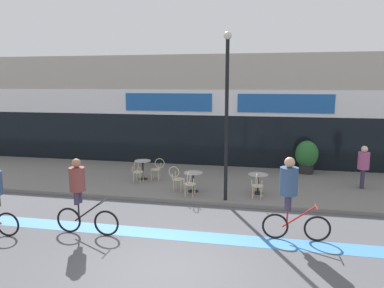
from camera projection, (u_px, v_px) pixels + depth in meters
The scene contains 17 objects.
ground_plane at pixel (170, 270), 8.18m from camera, with size 120.00×120.00×0.00m, color #4C4C51.
sidewalk_slab at pixel (216, 182), 15.17m from camera, with size 40.00×5.50×0.12m, color slate.
storefront_facade at pixel (229, 110), 19.30m from camera, with size 40.00×4.06×5.35m.
bike_lane_stripe at pixel (188, 236), 10.00m from camera, with size 36.00×0.70×0.01m, color #3D7AB7.
bistro_table_0 at pixel (143, 166), 15.32m from camera, with size 0.67×0.67×0.78m.
bistro_table_1 at pixel (193, 178), 13.57m from camera, with size 0.69×0.69×0.72m.
bistro_table_2 at pixel (258, 180), 13.35m from camera, with size 0.70×0.70×0.71m.
cafe_chair_0_near at pixel (137, 170), 14.73m from camera, with size 0.44×0.59×0.90m.
cafe_chair_0_side at pixel (157, 167), 15.21m from camera, with size 0.58×0.41×0.90m.
cafe_chair_1_near at pixel (189, 182), 12.96m from camera, with size 0.42×0.59×0.90m.
cafe_chair_1_side at pixel (176, 177), 13.70m from camera, with size 0.59×0.43×0.90m.
cafe_chair_2_near at pixel (257, 184), 12.74m from camera, with size 0.45×0.60×0.90m.
planter_pot at pixel (307, 156), 16.28m from camera, with size 0.98×0.98×1.44m.
lamp_post at pixel (227, 106), 12.16m from camera, with size 0.26×0.26×5.53m.
cyclist_1 at pixel (80, 192), 9.97m from camera, with size 1.80×0.48×2.08m.
cyclist_2 at pixel (290, 192), 9.57m from camera, with size 1.75×0.51×2.19m.
pedestrian_near_end at pixel (363, 163), 13.93m from camera, with size 0.49×0.49×1.62m.
Camera 1 is at (2.01, -7.36, 4.06)m, focal length 35.00 mm.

